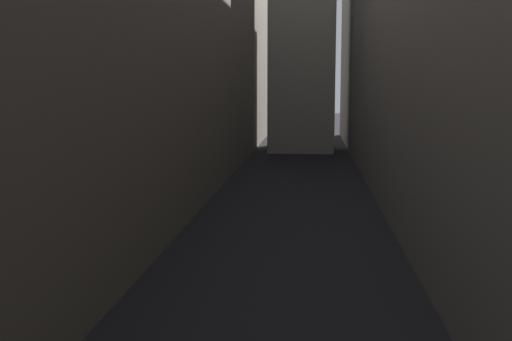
# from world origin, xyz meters

# --- Properties ---
(ground_plane) EXTENTS (264.00, 264.00, 0.00)m
(ground_plane) POSITION_xyz_m (0.00, 48.00, 0.00)
(ground_plane) COLOR black
(building_block_left) EXTENTS (15.77, 108.00, 25.07)m
(building_block_left) POSITION_xyz_m (-13.39, 50.00, 12.53)
(building_block_left) COLOR #756B5B
(building_block_left) RESTS_ON ground
(building_block_right) EXTENTS (13.42, 108.00, 24.76)m
(building_block_right) POSITION_xyz_m (12.21, 50.00, 12.38)
(building_block_right) COLOR slate
(building_block_right) RESTS_ON ground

